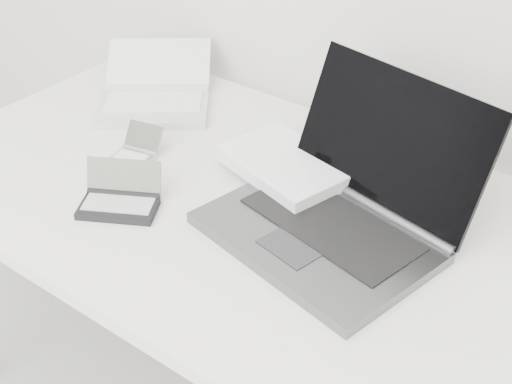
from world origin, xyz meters
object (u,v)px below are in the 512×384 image
Objects in this scene: laptop_large at (324,196)px; palmtop_charcoal at (120,200)px; netbook_open_white at (155,95)px; desk at (280,232)px.

palmtop_charcoal is (-0.33, -0.22, -0.03)m from laptop_large.
netbook_open_white is at bearing 95.80° from palmtop_charcoal.
desk is 0.56m from netbook_open_white.
palmtop_charcoal is at bearing -146.91° from desk.
laptop_large is at bearing 33.78° from desk.
desk is 2.82× the size of laptop_large.
desk is 3.79× the size of netbook_open_white.
palmtop_charcoal reaches higher than desk.
desk is 0.32m from palmtop_charcoal.
palmtop_charcoal is at bearing -135.26° from laptop_large.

